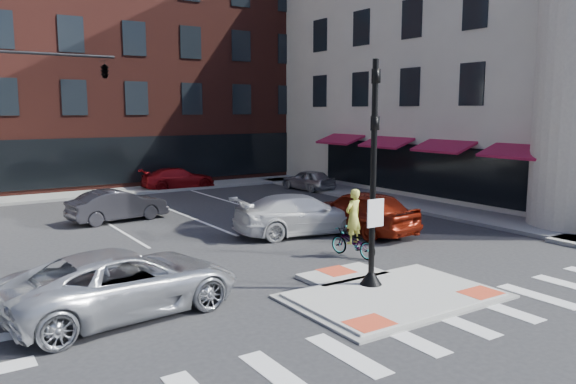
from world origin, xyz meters
TOP-DOWN VIEW (x-y plane):
  - ground at (0.00, 0.00)m, footprint 120.00×120.00m
  - refuge_island at (0.00, -0.26)m, footprint 5.40×4.65m
  - sidewalk_e at (10.80, 10.00)m, footprint 3.00×24.00m
  - sidewalk_n at (3.00, 22.00)m, footprint 26.00×3.00m
  - building_n at (3.00, 31.99)m, footprint 24.40×18.40m
  - building_e at (21.54, 11.50)m, footprint 21.90×23.90m
  - building_far_right at (9.00, 54.00)m, footprint 12.00×12.00m
  - signal_pole at (0.00, 0.40)m, footprint 0.60×0.60m
  - mast_arm_signal at (-3.47, 18.00)m, footprint 6.10×2.24m
  - silver_suv at (-6.15, 2.18)m, footprint 5.80×3.16m
  - red_sedan at (4.37, 6.00)m, footprint 2.52×5.19m
  - white_pickup at (2.29, 7.00)m, footprint 5.66×3.04m
  - bg_car_dark at (-2.95, 13.54)m, footprint 4.36×2.02m
  - bg_car_silver at (9.50, 16.74)m, footprint 1.87×3.82m
  - bg_car_red at (3.12, 21.50)m, footprint 4.60×2.11m
  - cyclist at (1.73, 3.24)m, footprint 0.98×1.89m

SIDE VIEW (x-z plane):
  - ground at x=0.00m, z-range 0.00..0.00m
  - refuge_island at x=0.00m, z-range -0.01..0.11m
  - sidewalk_e at x=10.80m, z-range 0.00..0.15m
  - sidewalk_n at x=3.00m, z-range 0.00..0.15m
  - bg_car_silver at x=9.50m, z-range 0.00..1.25m
  - bg_car_red at x=3.12m, z-range 0.00..1.30m
  - bg_car_dark at x=-2.95m, z-range 0.00..1.38m
  - cyclist at x=1.73m, z-range -0.37..1.89m
  - silver_suv at x=-6.15m, z-range 0.00..1.54m
  - white_pickup at x=2.29m, z-range 0.00..1.56m
  - red_sedan at x=4.37m, z-range 0.00..1.71m
  - signal_pole at x=0.00m, z-range -0.63..5.35m
  - building_far_right at x=9.00m, z-range 0.00..12.00m
  - mast_arm_signal at x=-3.47m, z-range 2.21..10.21m
  - building_n at x=3.00m, z-range 0.05..15.55m
  - building_e at x=21.54m, z-range -0.81..16.89m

